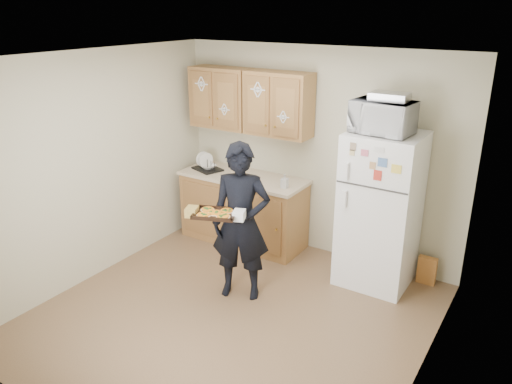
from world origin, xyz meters
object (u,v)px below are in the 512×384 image
person (241,223)px  baking_tray (215,214)px  dish_rack (208,164)px  refrigerator (380,210)px  microwave (382,117)px

person → baking_tray: bearing=-133.9°
person → baking_tray: size_ratio=4.00×
baking_tray → person: bearing=46.1°
dish_rack → baking_tray: bearing=-49.8°
refrigerator → microwave: microwave is taller
person → microwave: 1.77m
person → microwave: microwave is taller
baking_tray → dish_rack: (-1.12, 1.32, -0.03)m
person → microwave: size_ratio=2.80×
microwave → dish_rack: bearing=-177.0°
baking_tray → refrigerator: bearing=25.4°
person → dish_rack: person is taller
person → refrigerator: bearing=21.4°
refrigerator → dish_rack: 2.33m
baking_tray → microwave: microwave is taller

